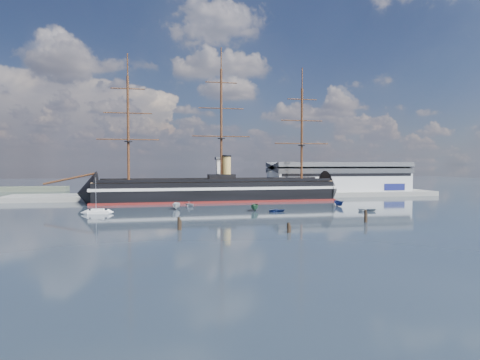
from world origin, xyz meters
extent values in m
plane|color=black|center=(0.00, 40.00, 0.00)|extent=(600.00, 600.00, 0.00)
cube|color=slate|center=(10.00, 76.00, 0.00)|extent=(180.00, 18.00, 2.00)
cube|color=#B7BABC|center=(58.00, 80.00, 7.00)|extent=(62.00, 20.00, 10.00)
cube|color=#3F4247|center=(58.00, 80.00, 12.60)|extent=(63.00, 21.00, 2.00)
cube|color=silver|center=(3.00, 73.00, 9.00)|extent=(4.00, 4.00, 14.00)
cube|color=#3F4247|center=(3.00, 73.00, 16.50)|extent=(5.00, 5.00, 1.00)
cube|color=black|center=(-0.97, 60.00, 4.00)|extent=(88.24, 17.36, 7.00)
cube|color=silver|center=(-0.97, 60.00, 5.20)|extent=(90.24, 17.63, 1.00)
cube|color=maroon|center=(-0.97, 60.00, 0.35)|extent=(90.24, 17.59, 0.90)
cone|color=black|center=(-47.47, 60.00, 3.70)|extent=(14.24, 15.89, 15.68)
cone|color=black|center=(45.53, 60.00, 3.70)|extent=(11.24, 15.85, 15.68)
cube|color=brown|center=(-0.97, 60.00, 7.60)|extent=(88.22, 16.08, 0.40)
cube|color=black|center=(1.03, 60.00, 9.00)|extent=(10.09, 6.15, 2.50)
cylinder|color=tan|center=(3.03, 60.00, 12.50)|extent=(3.20, 3.20, 9.00)
cylinder|color=#381E0F|center=(-52.97, 60.00, 9.00)|extent=(17.76, 0.97, 4.43)
cylinder|color=#381E0F|center=(-32.97, 60.00, 26.80)|extent=(0.90, 0.90, 38.00)
cylinder|color=#381E0F|center=(1.03, 60.00, 28.80)|extent=(0.90, 0.90, 42.00)
cylinder|color=#381E0F|center=(33.03, 60.00, 25.80)|extent=(0.90, 0.90, 36.00)
cube|color=silver|center=(-39.10, 27.96, 0.43)|extent=(6.59, 2.49, 0.86)
cube|color=silver|center=(-39.10, 27.96, 1.12)|extent=(3.55, 1.69, 0.69)
cylinder|color=#B2B2B7|center=(-39.53, 27.96, 5.58)|extent=(0.14, 0.14, 9.45)
imported|color=silver|center=(-16.81, 35.61, 0.00)|extent=(6.89, 3.48, 2.63)
imported|color=navy|center=(11.86, 22.39, 0.00)|extent=(1.21, 3.00, 1.40)
imported|color=#255334|center=(6.11, 26.41, 0.00)|extent=(6.70, 4.32, 2.52)
imported|color=gray|center=(-12.27, 42.96, 0.00)|extent=(5.35, 5.61, 1.99)
imported|color=gray|center=(38.79, 18.90, 0.00)|extent=(2.35, 3.46, 1.50)
imported|color=navy|center=(36.82, 33.98, 0.00)|extent=(6.20, 2.42, 2.46)
cylinder|color=black|center=(-17.85, -4.64, 0.00)|extent=(0.64, 0.64, 3.43)
cylinder|color=black|center=(3.97, -12.38, 0.00)|extent=(0.64, 0.64, 2.70)
cylinder|color=black|center=(26.84, -1.81, 0.00)|extent=(0.64, 0.64, 3.62)
camera|label=1|loc=(-21.62, -90.24, 13.92)|focal=30.00mm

